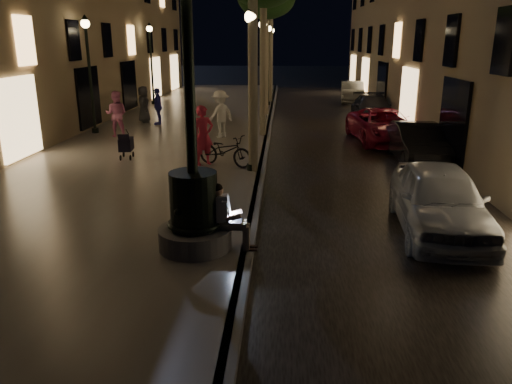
# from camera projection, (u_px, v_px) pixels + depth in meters

# --- Properties ---
(ground) EXTENTS (120.00, 120.00, 0.00)m
(ground) POSITION_uv_depth(u_px,v_px,m) (268.00, 135.00, 22.03)
(ground) COLOR black
(ground) RESTS_ON ground
(cobble_lane) EXTENTS (6.00, 45.00, 0.02)m
(cobble_lane) POSITION_uv_depth(u_px,v_px,m) (337.00, 135.00, 21.87)
(cobble_lane) COLOR black
(cobble_lane) RESTS_ON ground
(promenade) EXTENTS (8.00, 45.00, 0.20)m
(promenade) POSITION_uv_depth(u_px,v_px,m) (179.00, 132.00, 22.21)
(promenade) COLOR slate
(promenade) RESTS_ON ground
(curb_strip) EXTENTS (0.25, 45.00, 0.20)m
(curb_strip) POSITION_uv_depth(u_px,v_px,m) (268.00, 133.00, 22.00)
(curb_strip) COLOR #59595B
(curb_strip) RESTS_ON ground
(fountain_lamppost) EXTENTS (1.40, 1.40, 5.21)m
(fountain_lamppost) POSITION_uv_depth(u_px,v_px,m) (194.00, 198.00, 9.32)
(fountain_lamppost) COLOR #59595B
(fountain_lamppost) RESTS_ON promenade
(seated_man_laptop) EXTENTS (0.92, 0.31, 1.29)m
(seated_man_laptop) POSITION_uv_depth(u_px,v_px,m) (226.00, 214.00, 9.38)
(seated_man_laptop) COLOR gray
(seated_man_laptop) RESTS_ON promenade
(lamp_curb_a) EXTENTS (0.36, 0.36, 4.81)m
(lamp_curb_a) POSITION_uv_depth(u_px,v_px,m) (251.00, 68.00, 14.42)
(lamp_curb_a) COLOR black
(lamp_curb_a) RESTS_ON promenade
(lamp_curb_b) EXTENTS (0.36, 0.36, 4.81)m
(lamp_curb_b) POSITION_uv_depth(u_px,v_px,m) (263.00, 58.00, 22.06)
(lamp_curb_b) COLOR black
(lamp_curb_b) RESTS_ON promenade
(lamp_curb_c) EXTENTS (0.36, 0.36, 4.81)m
(lamp_curb_c) POSITION_uv_depth(u_px,v_px,m) (268.00, 53.00, 29.69)
(lamp_curb_c) COLOR black
(lamp_curb_c) RESTS_ON promenade
(lamp_curb_d) EXTENTS (0.36, 0.36, 4.81)m
(lamp_curb_d) POSITION_uv_depth(u_px,v_px,m) (272.00, 51.00, 37.33)
(lamp_curb_d) COLOR black
(lamp_curb_d) RESTS_ON promenade
(lamp_left_b) EXTENTS (0.36, 0.36, 4.81)m
(lamp_left_b) POSITION_uv_depth(u_px,v_px,m) (89.00, 60.00, 20.52)
(lamp_left_b) COLOR black
(lamp_left_b) RESTS_ON promenade
(lamp_left_c) EXTENTS (0.36, 0.36, 4.81)m
(lamp_left_c) POSITION_uv_depth(u_px,v_px,m) (151.00, 53.00, 30.06)
(lamp_left_c) COLOR black
(lamp_left_c) RESTS_ON promenade
(stroller) EXTENTS (0.48, 0.97, 0.98)m
(stroller) POSITION_uv_depth(u_px,v_px,m) (126.00, 144.00, 16.62)
(stroller) COLOR black
(stroller) RESTS_ON promenade
(car_front) EXTENTS (2.07, 4.45, 1.48)m
(car_front) POSITION_uv_depth(u_px,v_px,m) (439.00, 200.00, 10.74)
(car_front) COLOR #AEB2B6
(car_front) RESTS_ON ground
(car_second) EXTENTS (1.43, 4.04, 1.33)m
(car_second) POSITION_uv_depth(u_px,v_px,m) (417.00, 143.00, 16.92)
(car_second) COLOR black
(car_second) RESTS_ON ground
(car_third) EXTENTS (2.66, 5.01, 1.34)m
(car_third) POSITION_uv_depth(u_px,v_px,m) (383.00, 126.00, 20.23)
(car_third) COLOR maroon
(car_third) RESTS_ON ground
(car_rear) EXTENTS (1.96, 4.60, 1.32)m
(car_rear) POSITION_uv_depth(u_px,v_px,m) (373.00, 109.00, 25.39)
(car_rear) COLOR #313136
(car_rear) RESTS_ON ground
(car_fifth) EXTENTS (1.84, 4.28, 1.37)m
(car_fifth) POSITION_uv_depth(u_px,v_px,m) (352.00, 92.00, 33.16)
(car_fifth) COLOR #979793
(car_fifth) RESTS_ON ground
(pedestrian_red) EXTENTS (0.82, 0.76, 1.88)m
(pedestrian_red) POSITION_uv_depth(u_px,v_px,m) (203.00, 135.00, 15.72)
(pedestrian_red) COLOR #C62744
(pedestrian_red) RESTS_ON promenade
(pedestrian_pink) EXTENTS (0.93, 0.74, 1.85)m
(pedestrian_pink) POSITION_uv_depth(u_px,v_px,m) (116.00, 114.00, 20.31)
(pedestrian_pink) COLOR pink
(pedestrian_pink) RESTS_ON promenade
(pedestrian_white) EXTENTS (1.35, 1.36, 1.89)m
(pedestrian_white) POSITION_uv_depth(u_px,v_px,m) (220.00, 114.00, 20.20)
(pedestrian_white) COLOR silver
(pedestrian_white) RESTS_ON promenade
(pedestrian_blue) EXTENTS (0.52, 1.03, 1.70)m
(pedestrian_blue) POSITION_uv_depth(u_px,v_px,m) (158.00, 106.00, 23.27)
(pedestrian_blue) COLOR #292B98
(pedestrian_blue) RESTS_ON promenade
(pedestrian_dark) EXTENTS (0.79, 0.97, 1.72)m
(pedestrian_dark) POSITION_uv_depth(u_px,v_px,m) (144.00, 104.00, 23.88)
(pedestrian_dark) COLOR #323337
(pedestrian_dark) RESTS_ON promenade
(bicycle) EXTENTS (1.99, 1.40, 0.99)m
(bicycle) POSITION_uv_depth(u_px,v_px,m) (225.00, 151.00, 15.67)
(bicycle) COLOR black
(bicycle) RESTS_ON promenade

